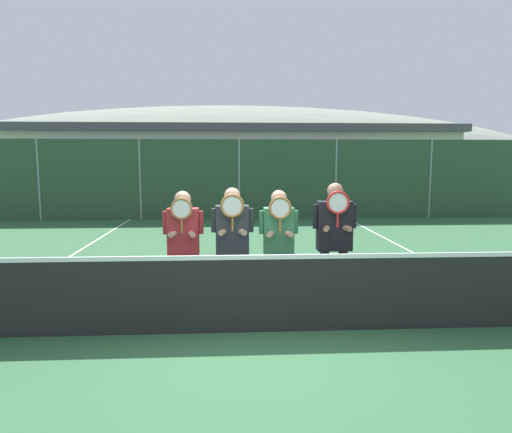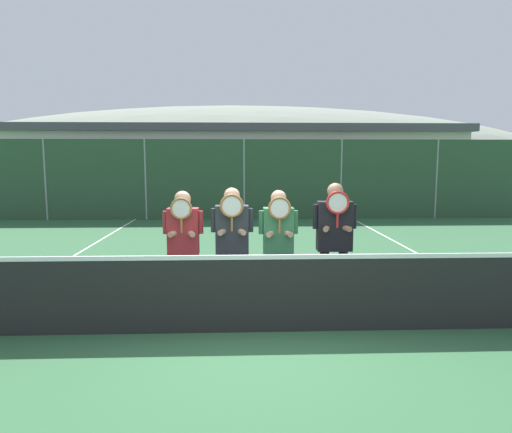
{
  "view_description": "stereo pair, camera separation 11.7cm",
  "coord_description": "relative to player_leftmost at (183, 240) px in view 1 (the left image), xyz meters",
  "views": [
    {
      "loc": [
        -0.32,
        -5.5,
        2.18
      ],
      "look_at": [
        0.05,
        1.0,
        1.34
      ],
      "focal_mm": 32.0,
      "sensor_mm": 36.0,
      "label": 1
    },
    {
      "loc": [
        -0.21,
        -5.51,
        2.18
      ],
      "look_at": [
        0.05,
        1.0,
        1.34
      ],
      "focal_mm": 32.0,
      "sensor_mm": 36.0,
      "label": 2
    }
  ],
  "objects": [
    {
      "name": "fence_back",
      "position": [
        0.98,
        9.96,
        0.38
      ],
      "size": [
        21.02,
        0.06,
        2.84
      ],
      "color": "gray",
      "rests_on": "ground_plane"
    },
    {
      "name": "tennis_net",
      "position": [
        0.98,
        -0.84,
        -0.52
      ],
      "size": [
        10.48,
        0.09,
        1.09
      ],
      "color": "gray",
      "rests_on": "ground_plane"
    },
    {
      "name": "court_line_right_sideline",
      "position": [
        4.88,
        2.16,
        -1.03
      ],
      "size": [
        0.05,
        16.0,
        0.01
      ],
      "primitive_type": "cube",
      "color": "white",
      "rests_on": "ground_plane"
    },
    {
      "name": "car_left_of_center",
      "position": [
        0.08,
        13.54,
        -0.12
      ],
      "size": [
        4.03,
        2.07,
        1.79
      ],
      "color": "#B2B7BC",
      "rests_on": "ground_plane"
    },
    {
      "name": "clubhouse_building",
      "position": [
        0.32,
        17.32,
        0.87
      ],
      "size": [
        23.19,
        5.5,
        3.77
      ],
      "color": "beige",
      "rests_on": "ground_plane"
    },
    {
      "name": "car_far_left",
      "position": [
        -4.83,
        13.05,
        -0.17
      ],
      "size": [
        4.45,
        2.07,
        1.69
      ],
      "color": "navy",
      "rests_on": "ground_plane"
    },
    {
      "name": "player_center_right",
      "position": [
        1.33,
        -0.12,
        -0.0
      ],
      "size": [
        0.55,
        0.34,
        1.74
      ],
      "color": "#232838",
      "rests_on": "ground_plane"
    },
    {
      "name": "player_rightmost",
      "position": [
        2.13,
        -0.07,
        0.07
      ],
      "size": [
        0.62,
        0.34,
        1.83
      ],
      "color": "black",
      "rests_on": "ground_plane"
    },
    {
      "name": "player_leftmost",
      "position": [
        0.0,
        0.0,
        0.0
      ],
      "size": [
        0.57,
        0.34,
        1.72
      ],
      "color": "white",
      "rests_on": "ground_plane"
    },
    {
      "name": "hill_distant",
      "position": [
        0.98,
        58.04,
        -1.04
      ],
      "size": [
        92.14,
        51.19,
        17.92
      ],
      "color": "gray",
      "rests_on": "ground_plane"
    },
    {
      "name": "ground_plane",
      "position": [
        0.98,
        -0.84,
        -1.04
      ],
      "size": [
        120.0,
        120.0,
        0.0
      ],
      "primitive_type": "plane",
      "color": "#2D5B38"
    },
    {
      "name": "player_center_left",
      "position": [
        0.69,
        -0.07,
        0.03
      ],
      "size": [
        0.59,
        0.34,
        1.77
      ],
      "color": "#232838",
      "rests_on": "ground_plane"
    },
    {
      "name": "car_center",
      "position": [
        5.13,
        13.49,
        -0.14
      ],
      "size": [
        4.76,
        1.93,
        1.75
      ],
      "color": "slate",
      "rests_on": "ground_plane"
    },
    {
      "name": "court_line_left_sideline",
      "position": [
        -2.91,
        2.16,
        -1.03
      ],
      "size": [
        0.05,
        16.0,
        0.01
      ],
      "primitive_type": "cube",
      "color": "white",
      "rests_on": "ground_plane"
    }
  ]
}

